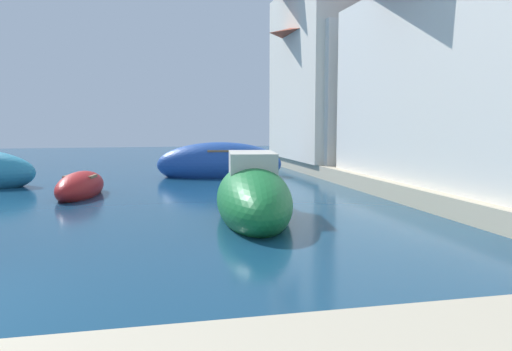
{
  "coord_description": "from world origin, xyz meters",
  "views": [
    {
      "loc": [
        3.15,
        -6.25,
        2.21
      ],
      "look_at": [
        6.71,
        9.35,
        0.53
      ],
      "focal_mm": 35.94,
      "sensor_mm": 36.0,
      "label": 1
    }
  ],
  "objects_px": {
    "moored_boat_4": "(81,187)",
    "moored_boat_0": "(253,196)",
    "moored_boat_1": "(220,164)",
    "waterfront_building_main": "(488,64)",
    "waterfront_building_annex": "(355,86)",
    "waterfront_building_far": "(354,62)"
  },
  "relations": [
    {
      "from": "waterfront_building_far",
      "to": "moored_boat_0",
      "type": "bearing_deg",
      "value": -123.32
    },
    {
      "from": "waterfront_building_main",
      "to": "waterfront_building_far",
      "type": "height_order",
      "value": "waterfront_building_far"
    },
    {
      "from": "moored_boat_1",
      "to": "waterfront_building_annex",
      "type": "height_order",
      "value": "waterfront_building_annex"
    },
    {
      "from": "moored_boat_4",
      "to": "waterfront_building_main",
      "type": "relative_size",
      "value": 0.32
    },
    {
      "from": "moored_boat_0",
      "to": "moored_boat_4",
      "type": "height_order",
      "value": "moored_boat_0"
    },
    {
      "from": "moored_boat_4",
      "to": "waterfront_building_annex",
      "type": "bearing_deg",
      "value": -48.17
    },
    {
      "from": "moored_boat_0",
      "to": "moored_boat_4",
      "type": "xyz_separation_m",
      "value": [
        -4.32,
        4.34,
        -0.21
      ]
    },
    {
      "from": "waterfront_building_annex",
      "to": "waterfront_building_far",
      "type": "height_order",
      "value": "waterfront_building_far"
    },
    {
      "from": "moored_boat_4",
      "to": "moored_boat_0",
      "type": "bearing_deg",
      "value": -122.71
    },
    {
      "from": "moored_boat_0",
      "to": "waterfront_building_main",
      "type": "bearing_deg",
      "value": 110.22
    },
    {
      "from": "waterfront_building_annex",
      "to": "waterfront_building_far",
      "type": "xyz_separation_m",
      "value": [
        -0.0,
        0.2,
        1.14
      ]
    },
    {
      "from": "moored_boat_1",
      "to": "moored_boat_4",
      "type": "distance_m",
      "value": 6.73
    },
    {
      "from": "moored_boat_1",
      "to": "moored_boat_4",
      "type": "xyz_separation_m",
      "value": [
        -4.92,
        -4.58,
        -0.23
      ]
    },
    {
      "from": "moored_boat_0",
      "to": "moored_boat_4",
      "type": "relative_size",
      "value": 1.74
    },
    {
      "from": "moored_boat_0",
      "to": "waterfront_building_main",
      "type": "relative_size",
      "value": 0.55
    },
    {
      "from": "moored_boat_1",
      "to": "waterfront_building_main",
      "type": "distance_m",
      "value": 10.53
    },
    {
      "from": "moored_boat_0",
      "to": "waterfront_building_far",
      "type": "distance_m",
      "value": 13.99
    },
    {
      "from": "moored_boat_0",
      "to": "waterfront_building_annex",
      "type": "distance_m",
      "value": 13.51
    },
    {
      "from": "moored_boat_0",
      "to": "waterfront_building_annex",
      "type": "relative_size",
      "value": 0.71
    },
    {
      "from": "moored_boat_4",
      "to": "waterfront_building_annex",
      "type": "height_order",
      "value": "waterfront_building_annex"
    },
    {
      "from": "moored_boat_0",
      "to": "moored_boat_1",
      "type": "bearing_deg",
      "value": -175.28
    },
    {
      "from": "moored_boat_0",
      "to": "moored_boat_1",
      "type": "xyz_separation_m",
      "value": [
        0.6,
        8.92,
        0.02
      ]
    }
  ]
}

